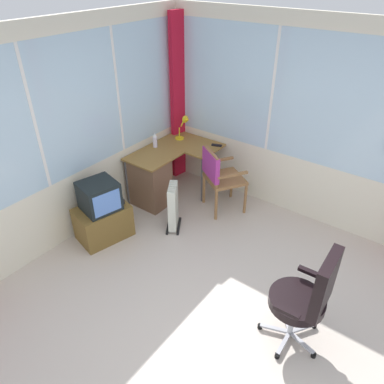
% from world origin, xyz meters
% --- Properties ---
extents(ground, '(5.70, 5.63, 0.06)m').
position_xyz_m(ground, '(0.00, 0.00, -0.03)').
color(ground, beige).
extents(north_window_panel, '(4.70, 0.07, 2.57)m').
position_xyz_m(north_window_panel, '(0.00, 2.35, 1.28)').
color(north_window_panel, silver).
rests_on(north_window_panel, ground).
extents(east_window_panel, '(0.07, 4.63, 2.57)m').
position_xyz_m(east_window_panel, '(2.38, -0.00, 1.28)').
color(east_window_panel, silver).
rests_on(east_window_panel, ground).
extents(curtain_corner, '(0.26, 0.11, 2.47)m').
position_xyz_m(curtain_corner, '(2.25, 2.22, 1.23)').
color(curtain_corner, red).
rests_on(curtain_corner, ground).
extents(desk, '(1.25, 0.90, 0.73)m').
position_xyz_m(desk, '(1.37, 2.00, 0.40)').
color(desk, olive).
rests_on(desk, ground).
extents(desk_lamp, '(0.23, 0.20, 0.35)m').
position_xyz_m(desk_lamp, '(2.15, 2.01, 0.96)').
color(desk_lamp, yellow).
rests_on(desk_lamp, desk).
extents(tv_remote, '(0.09, 0.16, 0.02)m').
position_xyz_m(tv_remote, '(2.20, 1.47, 0.74)').
color(tv_remote, black).
rests_on(tv_remote, desk).
extents(spray_bottle, '(0.06, 0.06, 0.22)m').
position_xyz_m(spray_bottle, '(1.64, 2.16, 0.84)').
color(spray_bottle, white).
rests_on(spray_bottle, desk).
extents(wooden_armchair, '(0.67, 0.66, 0.93)m').
position_xyz_m(wooden_armchair, '(1.75, 1.16, 0.60)').
color(wooden_armchair, olive).
rests_on(wooden_armchair, ground).
extents(office_chair, '(0.60, 0.58, 1.08)m').
position_xyz_m(office_chair, '(0.43, -0.65, 0.61)').
color(office_chair, '#B7B7BF').
rests_on(office_chair, ground).
extents(tv_on_stand, '(0.73, 0.58, 0.80)m').
position_xyz_m(tv_on_stand, '(0.39, 1.97, 0.36)').
color(tv_on_stand, brown).
rests_on(tv_on_stand, ground).
extents(space_heater, '(0.40, 0.33, 0.64)m').
position_xyz_m(space_heater, '(1.09, 1.40, 0.32)').
color(space_heater, silver).
rests_on(space_heater, ground).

